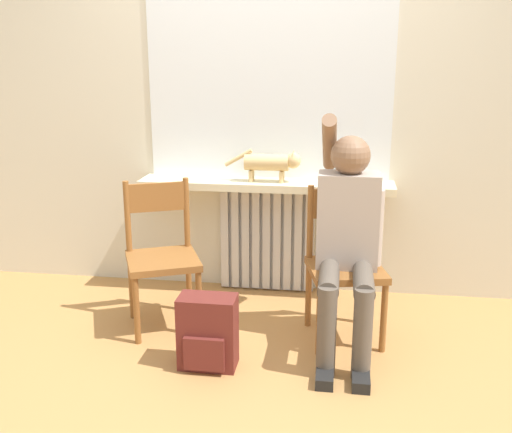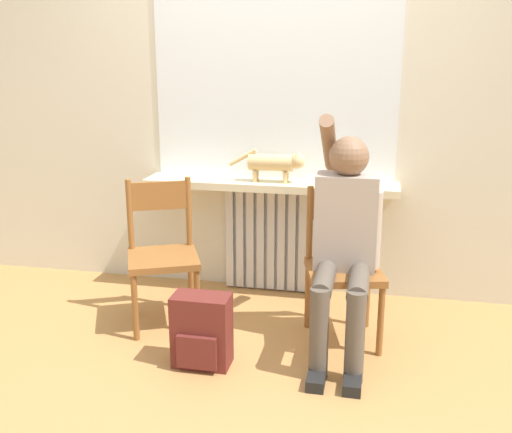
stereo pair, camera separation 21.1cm
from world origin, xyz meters
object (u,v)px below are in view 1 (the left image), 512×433
(backpack, at_px, (208,333))
(chair_left, at_px, (162,254))
(chair_right, at_px, (344,262))
(cat, at_px, (272,162))
(person, at_px, (348,234))

(backpack, bearing_deg, chair_left, 129.05)
(chair_right, relative_size, cat, 1.74)
(chair_right, relative_size, person, 0.67)
(chair_left, distance_m, person, 1.12)
(chair_right, bearing_deg, backpack, -159.07)
(person, xyz_separation_m, backpack, (-0.71, -0.35, -0.47))
(cat, bearing_deg, backpack, -101.97)
(person, xyz_separation_m, cat, (-0.50, 0.66, 0.26))
(chair_left, height_order, person, person)
(chair_left, relative_size, backpack, 2.23)
(chair_left, bearing_deg, backpack, -74.83)
(chair_right, height_order, cat, cat)
(person, relative_size, backpack, 3.32)
(chair_right, distance_m, backpack, 0.88)
(chair_right, height_order, backpack, chair_right)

